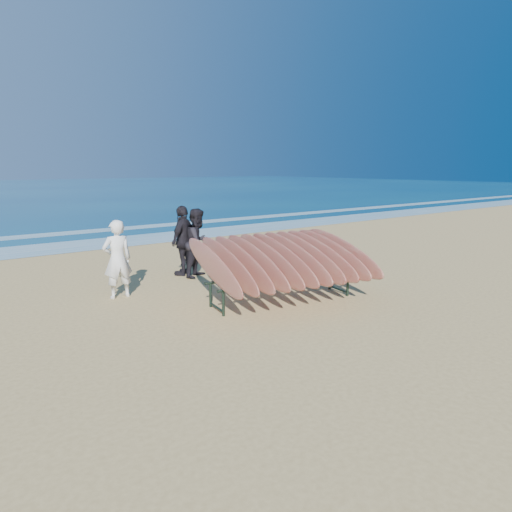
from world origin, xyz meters
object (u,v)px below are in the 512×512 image
object	(u,v)px
surfboard_rack	(282,259)
person_dark_a	(198,243)
person_dark_b	(184,240)
person_white	(117,259)

from	to	relation	value
surfboard_rack	person_dark_a	xyz separation A→B (m)	(-0.25, 3.00, -0.04)
person_dark_a	person_dark_b	size ratio (longest dim) A/B	0.97
person_white	person_dark_b	bearing A→B (deg)	-151.51
person_dark_b	person_white	bearing A→B (deg)	-6.13
person_white	person_dark_a	xyz separation A→B (m)	(2.36, 0.65, 0.03)
surfboard_rack	person_dark_a	world-z (taller)	person_dark_a
surfboard_rack	person_dark_b	world-z (taller)	person_dark_b
surfboard_rack	person_dark_b	distance (m)	3.43
surfboard_rack	person_dark_b	bearing A→B (deg)	107.47
person_dark_b	surfboard_rack	bearing A→B (deg)	65.79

